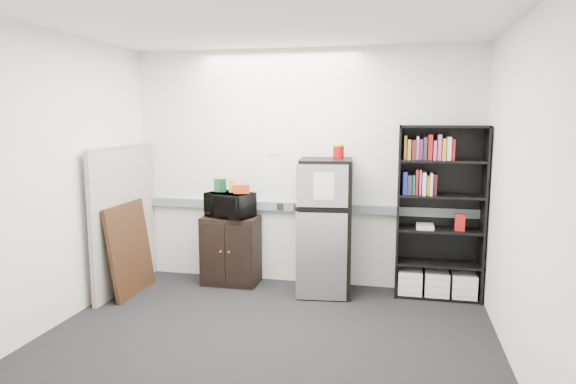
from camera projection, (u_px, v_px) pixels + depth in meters
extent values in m
plane|color=black|center=(263.00, 344.00, 4.40)|extent=(4.00, 4.00, 0.00)
cube|color=white|center=(302.00, 168.00, 5.90)|extent=(4.00, 0.02, 2.70)
cube|color=white|center=(524.00, 197.00, 3.78)|extent=(0.02, 3.50, 2.70)
cube|color=white|center=(49.00, 182.00, 4.63)|extent=(0.02, 3.50, 2.70)
cube|color=white|center=(261.00, 18.00, 4.01)|extent=(4.00, 3.50, 0.02)
cube|color=slate|center=(302.00, 207.00, 5.93)|extent=(3.92, 0.05, 0.10)
cube|color=white|center=(273.00, 150.00, 5.94)|extent=(0.14, 0.00, 0.10)
cube|color=black|center=(398.00, 211.00, 5.54)|extent=(0.02, 0.34, 1.85)
cube|color=black|center=(483.00, 215.00, 5.35)|extent=(0.02, 0.34, 1.85)
cube|color=black|center=(439.00, 210.00, 5.60)|extent=(0.90, 0.02, 1.85)
cube|color=black|center=(444.00, 126.00, 5.31)|extent=(0.90, 0.34, 0.02)
cube|color=black|center=(436.00, 295.00, 5.58)|extent=(0.85, 0.32, 0.03)
cube|color=black|center=(438.00, 263.00, 5.53)|extent=(0.85, 0.32, 0.03)
cube|color=black|center=(439.00, 230.00, 5.47)|extent=(0.85, 0.32, 0.02)
cube|color=black|center=(441.00, 196.00, 5.42)|extent=(0.85, 0.32, 0.02)
cube|color=black|center=(442.00, 161.00, 5.37)|extent=(0.85, 0.32, 0.02)
cube|color=white|center=(410.00, 281.00, 5.61)|extent=(0.25, 0.30, 0.25)
cube|color=white|center=(437.00, 283.00, 5.55)|extent=(0.25, 0.30, 0.25)
cube|color=white|center=(464.00, 284.00, 5.49)|extent=(0.25, 0.30, 0.25)
cube|color=gray|center=(124.00, 219.00, 5.74)|extent=(0.05, 1.30, 1.60)
cube|color=#B2B2B7|center=(121.00, 147.00, 5.62)|extent=(0.06, 1.30, 0.02)
cube|color=black|center=(231.00, 250.00, 5.97)|extent=(0.64, 0.40, 0.80)
cube|color=black|center=(212.00, 254.00, 5.80)|extent=(0.29, 0.01, 0.70)
cube|color=black|center=(238.00, 256.00, 5.74)|extent=(0.29, 0.01, 0.70)
cylinder|color=#B2B2B7|center=(221.00, 251.00, 5.76)|extent=(0.02, 0.02, 0.02)
cylinder|color=#B2B2B7|center=(229.00, 252.00, 5.74)|extent=(0.02, 0.02, 0.02)
imported|color=black|center=(230.00, 205.00, 5.87)|extent=(0.59, 0.49, 0.28)
cube|color=#17502A|center=(218.00, 185.00, 5.91)|extent=(0.07, 0.06, 0.15)
cube|color=#0C3719|center=(223.00, 186.00, 5.89)|extent=(0.07, 0.05, 0.15)
cube|color=gold|center=(232.00, 186.00, 5.87)|extent=(0.08, 0.06, 0.14)
cube|color=#B84012|center=(241.00, 189.00, 5.80)|extent=(0.20, 0.16, 0.10)
cube|color=black|center=(325.00, 228.00, 5.61)|extent=(0.62, 0.62, 1.47)
cube|color=#B5B6BA|center=(322.00, 186.00, 5.25)|extent=(0.53, 0.08, 0.44)
cube|color=#B5B6BA|center=(321.00, 257.00, 5.36)|extent=(0.53, 0.08, 0.94)
cube|color=black|center=(321.00, 210.00, 5.28)|extent=(0.53, 0.06, 0.03)
cube|color=white|center=(324.00, 186.00, 5.24)|extent=(0.21, 0.03, 0.28)
cube|color=black|center=(326.00, 160.00, 5.50)|extent=(0.62, 0.62, 0.02)
cylinder|color=#9A0709|center=(338.00, 151.00, 5.58)|extent=(0.12, 0.12, 0.15)
cylinder|color=gold|center=(339.00, 143.00, 5.57)|extent=(0.12, 0.12, 0.02)
cube|color=black|center=(130.00, 249.00, 5.63)|extent=(0.18, 0.78, 1.00)
cube|color=beige|center=(132.00, 249.00, 5.62)|extent=(0.12, 0.66, 0.85)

